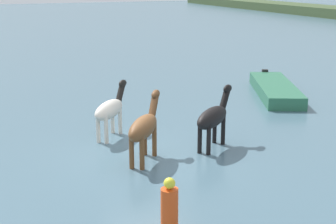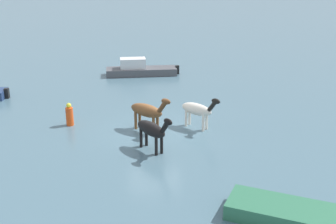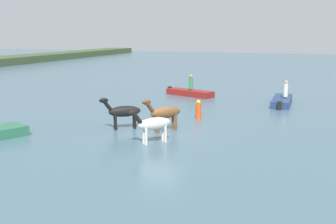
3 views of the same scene
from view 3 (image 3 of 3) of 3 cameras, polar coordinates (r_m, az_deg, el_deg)
name	(u,v)px [view 3 (image 3 of 3)]	position (r m, az deg, el deg)	size (l,w,h in m)	color
ground_plane	(158,132)	(21.44, -1.47, -2.85)	(174.13, 174.13, 0.00)	#476675
horse_pinto_flank	(164,113)	(21.41, -0.53, -0.12)	(2.05, 1.74, 1.81)	brown
horse_mid_herd	(123,111)	(22.07, -6.30, 0.07)	(1.68, 1.99, 1.76)	black
horse_dark_mare	(153,124)	(19.14, -2.10, -1.68)	(1.85, 1.71, 1.70)	silver
boat_motor_center	(282,102)	(30.81, 15.67, 1.35)	(4.68, 1.25, 0.73)	navy
boat_dinghy_port	(190,94)	(33.82, 3.04, 2.58)	(2.66, 4.38, 0.73)	maroon
person_boatman_standing	(286,89)	(30.64, 16.18, 3.10)	(0.32, 0.32, 1.19)	silver
person_helmsman_aft	(191,82)	(33.71, 3.23, 4.20)	(0.32, 0.32, 1.19)	#338C4C
buoy_channel_marker	(198,110)	(24.84, 4.29, 0.27)	(0.36, 0.36, 1.14)	#E54C19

